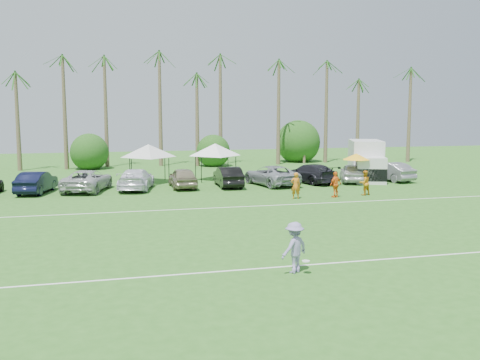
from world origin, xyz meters
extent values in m
plane|color=#2B631D|center=(0.00, 0.00, 0.00)|extent=(120.00, 120.00, 0.00)
cube|color=white|center=(0.00, 2.00, 0.01)|extent=(80.00, 0.10, 0.01)
cube|color=white|center=(0.00, 14.00, 0.01)|extent=(80.00, 0.10, 0.01)
cone|color=brown|center=(-12.00, 38.00, 5.00)|extent=(0.44, 0.44, 10.00)
cone|color=brown|center=(-8.00, 38.00, 5.50)|extent=(0.44, 0.44, 11.00)
cone|color=brown|center=(-4.00, 38.00, 4.00)|extent=(0.44, 0.44, 8.00)
cone|color=brown|center=(0.00, 38.00, 4.50)|extent=(0.44, 0.44, 9.00)
cone|color=brown|center=(4.00, 38.00, 5.00)|extent=(0.44, 0.44, 10.00)
cone|color=brown|center=(8.00, 38.00, 5.50)|extent=(0.44, 0.44, 11.00)
cone|color=brown|center=(13.00, 38.00, 4.00)|extent=(0.44, 0.44, 8.00)
cone|color=brown|center=(18.00, 38.00, 4.50)|extent=(0.44, 0.44, 9.00)
cone|color=brown|center=(23.00, 38.00, 5.00)|extent=(0.44, 0.44, 10.00)
cone|color=brown|center=(27.00, 38.00, 5.50)|extent=(0.44, 0.44, 11.00)
cylinder|color=brown|center=(-6.00, 39.00, 0.70)|extent=(0.30, 0.30, 1.40)
sphere|color=#184613|center=(-6.00, 39.00, 1.80)|extent=(4.00, 4.00, 4.00)
cylinder|color=brown|center=(6.00, 39.00, 0.70)|extent=(0.30, 0.30, 1.40)
sphere|color=#184613|center=(6.00, 39.00, 1.80)|extent=(4.00, 4.00, 4.00)
cylinder|color=brown|center=(16.00, 39.00, 0.70)|extent=(0.30, 0.30, 1.40)
sphere|color=#184613|center=(16.00, 39.00, 1.80)|extent=(4.00, 4.00, 4.00)
imported|color=orange|center=(6.93, 15.96, 0.83)|extent=(0.67, 0.51, 1.66)
imported|color=orange|center=(11.82, 16.25, 0.81)|extent=(0.90, 0.76, 1.62)
imported|color=orange|center=(9.58, 15.84, 0.83)|extent=(1.05, 0.77, 1.66)
cube|color=silver|center=(16.03, 24.32, 1.94)|extent=(3.70, 4.91, 2.37)
cube|color=silver|center=(15.01, 21.46, 1.00)|extent=(2.63, 2.34, 1.99)
cube|color=black|center=(14.77, 20.79, 0.71)|extent=(2.15, 1.00, 0.95)
cube|color=#E5590C|center=(17.15, 23.91, 1.52)|extent=(0.53, 1.44, 0.85)
cylinder|color=black|center=(14.18, 21.95, 0.43)|extent=(0.55, 0.90, 0.85)
cylinder|color=black|center=(15.97, 21.32, 0.43)|extent=(0.55, 0.90, 0.85)
cylinder|color=black|center=(15.52, 25.71, 0.43)|extent=(0.55, 0.90, 0.85)
cylinder|color=black|center=(17.30, 25.07, 0.43)|extent=(0.55, 0.90, 0.85)
cylinder|color=black|center=(-2.71, 24.69, 0.99)|extent=(0.06, 0.06, 1.97)
cylinder|color=black|center=(0.05, 24.69, 0.99)|extent=(0.06, 0.06, 1.97)
cylinder|color=black|center=(-2.71, 27.45, 0.99)|extent=(0.06, 0.06, 1.97)
cylinder|color=black|center=(0.05, 27.45, 0.99)|extent=(0.06, 0.06, 1.97)
pyramid|color=silver|center=(-1.33, 26.07, 2.96)|extent=(4.26, 4.26, 0.99)
cylinder|color=black|center=(2.57, 25.02, 0.98)|extent=(0.06, 0.06, 1.95)
cylinder|color=black|center=(5.30, 25.02, 0.98)|extent=(0.06, 0.06, 1.95)
cylinder|color=black|center=(2.57, 27.75, 0.98)|extent=(0.06, 0.06, 1.95)
cylinder|color=black|center=(5.30, 27.75, 0.98)|extent=(0.06, 0.06, 1.95)
pyramid|color=white|center=(3.94, 26.38, 2.93)|extent=(4.22, 4.22, 0.98)
cylinder|color=black|center=(13.70, 21.31, 1.04)|extent=(0.05, 0.05, 2.09)
cone|color=yellow|center=(13.70, 21.31, 2.09)|extent=(2.09, 2.09, 0.47)
imported|color=#8D81B8|center=(1.50, 1.30, 0.87)|extent=(1.29, 1.10, 1.73)
cylinder|color=white|center=(1.82, 1.03, 0.44)|extent=(0.27, 0.27, 0.03)
imported|color=black|center=(-9.10, 22.51, 0.73)|extent=(2.50, 4.68, 1.47)
imported|color=#AEAFB1|center=(-5.80, 22.63, 0.73)|extent=(3.76, 5.73, 1.47)
imported|color=white|center=(-2.51, 22.53, 0.73)|extent=(3.11, 5.38, 1.47)
imported|color=gray|center=(0.78, 22.54, 0.73)|extent=(1.75, 4.31, 1.47)
imported|color=black|center=(4.08, 22.40, 0.73)|extent=(1.70, 4.50, 1.47)
imported|color=#92979D|center=(7.37, 22.38, 0.73)|extent=(3.51, 5.67, 1.47)
imported|color=black|center=(10.66, 22.88, 0.73)|extent=(3.38, 5.42, 1.47)
imported|color=silver|center=(13.95, 22.47, 0.73)|extent=(3.18, 4.64, 1.47)
imported|color=gray|center=(17.25, 22.52, 0.73)|extent=(2.39, 4.67, 1.47)
camera|label=1|loc=(-4.59, -15.25, 5.38)|focal=40.00mm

